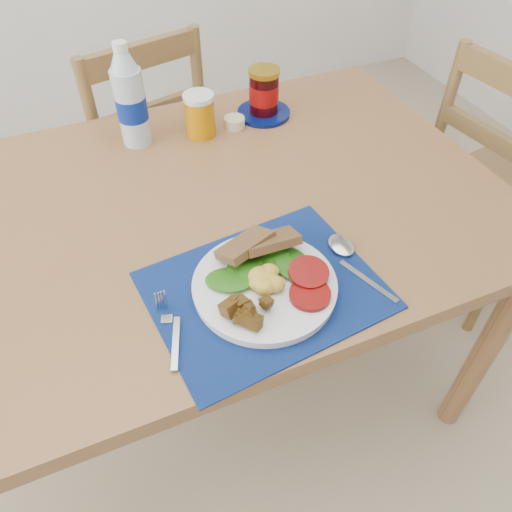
{
  "coord_description": "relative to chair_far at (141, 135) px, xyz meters",
  "views": [
    {
      "loc": [
        -0.19,
        -0.62,
        1.45
      ],
      "look_at": [
        0.06,
        -0.04,
        0.8
      ],
      "focal_mm": 35.0,
      "sensor_mm": 36.0,
      "label": 1
    }
  ],
  "objects": [
    {
      "name": "jam_on_saucer",
      "position": [
        0.29,
        -0.35,
        0.25
      ],
      "size": [
        0.14,
        0.14,
        0.13
      ],
      "color": "#04104D",
      "rests_on": "table"
    },
    {
      "name": "fork",
      "position": [
        -0.15,
        -0.94,
        0.2
      ],
      "size": [
        0.05,
        0.15,
        0.0
      ],
      "rotation": [
        0.0,
        0.0,
        -0.34
      ],
      "color": "#B2B5BA",
      "rests_on": "placemat"
    },
    {
      "name": "ramekin",
      "position": [
        0.19,
        -0.38,
        0.21
      ],
      "size": [
        0.05,
        0.05,
        0.03
      ],
      "primitive_type": "cylinder",
      "color": "beige",
      "rests_on": "table"
    },
    {
      "name": "table",
      "position": [
        -0.02,
        -0.64,
        0.11
      ],
      "size": [
        1.4,
        0.9,
        0.75
      ],
      "color": "brown",
      "rests_on": "ground"
    },
    {
      "name": "spoon",
      "position": [
        0.22,
        -0.91,
        0.2
      ],
      "size": [
        0.06,
        0.2,
        0.01
      ],
      "rotation": [
        0.0,
        0.0,
        0.33
      ],
      "color": "#B2B5BA",
      "rests_on": "placemat"
    },
    {
      "name": "ground",
      "position": [
        -0.02,
        -0.84,
        -0.56
      ],
      "size": [
        4.0,
        4.0,
        0.0
      ],
      "primitive_type": "plane",
      "color": "tan",
      "rests_on": "ground"
    },
    {
      "name": "breakfast_plate",
      "position": [
        0.03,
        -0.93,
        0.22
      ],
      "size": [
        0.26,
        0.26,
        0.06
      ],
      "rotation": [
        0.0,
        0.0,
        0.22
      ],
      "color": "silver",
      "rests_on": "placemat"
    },
    {
      "name": "chair_end",
      "position": [
        0.97,
        -0.6,
        0.0
      ],
      "size": [
        0.44,
        0.46,
        1.09
      ],
      "rotation": [
        0.0,
        0.0,
        1.72
      ],
      "color": "brown",
      "rests_on": "ground"
    },
    {
      "name": "placemat",
      "position": [
        0.04,
        -0.92,
        0.2
      ],
      "size": [
        0.44,
        0.36,
        0.0
      ],
      "primitive_type": "cube",
      "rotation": [
        0.0,
        0.0,
        0.1
      ],
      "color": "#040A33",
      "rests_on": "table"
    },
    {
      "name": "chair_far",
      "position": [
        0.0,
        0.0,
        0.0
      ],
      "size": [
        0.49,
        0.47,
        1.09
      ],
      "rotation": [
        0.0,
        0.0,
        3.38
      ],
      "color": "brown",
      "rests_on": "ground"
    },
    {
      "name": "water_bottle",
      "position": [
        -0.06,
        -0.34,
        0.3
      ],
      "size": [
        0.07,
        0.07,
        0.25
      ],
      "color": "#ADBFCC",
      "rests_on": "table"
    },
    {
      "name": "juice_glass",
      "position": [
        0.1,
        -0.37,
        0.25
      ],
      "size": [
        0.08,
        0.08,
        0.1
      ],
      "primitive_type": "cylinder",
      "color": "#B57004",
      "rests_on": "table"
    }
  ]
}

